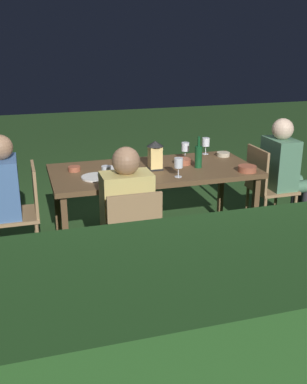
% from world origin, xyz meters
% --- Properties ---
extents(ground_plane, '(16.00, 16.00, 0.00)m').
position_xyz_m(ground_plane, '(0.00, 0.00, 0.00)').
color(ground_plane, '#26471E').
extents(dining_table, '(1.87, 0.88, 0.75)m').
position_xyz_m(dining_table, '(0.00, 0.00, 0.70)').
color(dining_table, brown).
rests_on(dining_table, ground).
extents(chair_head_near, '(0.40, 0.42, 0.87)m').
position_xyz_m(chair_head_near, '(-1.18, 0.00, 0.49)').
color(chair_head_near, '#9E7A51').
rests_on(chair_head_near, ground).
extents(person_in_green, '(0.48, 0.38, 1.15)m').
position_xyz_m(person_in_green, '(-1.38, 0.00, 0.64)').
color(person_in_green, '#4C7A5B').
rests_on(person_in_green, ground).
extents(chair_head_far, '(0.40, 0.42, 0.87)m').
position_xyz_m(chair_head_far, '(1.18, 0.00, 0.49)').
color(chair_head_far, '#9E7A51').
rests_on(chair_head_far, ground).
extents(chair_side_right_b, '(0.42, 0.40, 0.87)m').
position_xyz_m(chair_side_right_b, '(0.42, 0.83, 0.49)').
color(chair_side_right_b, '#9E7A51').
rests_on(chair_side_right_b, ground).
extents(person_in_mustard, '(0.38, 0.47, 1.15)m').
position_xyz_m(person_in_mustard, '(0.42, 0.64, 0.64)').
color(person_in_mustard, tan).
rests_on(person_in_mustard, ground).
extents(lantern_centerpiece, '(0.15, 0.15, 0.27)m').
position_xyz_m(lantern_centerpiece, '(-0.01, 0.02, 0.90)').
color(lantern_centerpiece, black).
rests_on(lantern_centerpiece, dining_table).
extents(green_bottle_on_table, '(0.07, 0.07, 0.29)m').
position_xyz_m(green_bottle_on_table, '(-0.41, 0.08, 0.86)').
color(green_bottle_on_table, '#144723').
rests_on(green_bottle_on_table, dining_table).
extents(wine_glass_a, '(0.08, 0.08, 0.17)m').
position_xyz_m(wine_glass_a, '(-0.67, -0.36, 0.87)').
color(wine_glass_a, silver).
rests_on(wine_glass_a, dining_table).
extents(wine_glass_b, '(0.08, 0.08, 0.17)m').
position_xyz_m(wine_glass_b, '(-0.39, -0.23, 0.87)').
color(wine_glass_b, silver).
rests_on(wine_glass_b, dining_table).
extents(wine_glass_c, '(0.08, 0.08, 0.17)m').
position_xyz_m(wine_glass_c, '(0.51, 0.37, 0.87)').
color(wine_glass_c, silver).
rests_on(wine_glass_c, dining_table).
extents(wine_glass_d, '(0.08, 0.08, 0.17)m').
position_xyz_m(wine_glass_d, '(-0.13, 0.30, 0.87)').
color(wine_glass_d, silver).
rests_on(wine_glass_d, dining_table).
extents(plate_a, '(0.21, 0.21, 0.01)m').
position_xyz_m(plate_a, '(0.35, -0.07, 0.76)').
color(plate_a, white).
rests_on(plate_a, dining_table).
extents(plate_b, '(0.26, 0.26, 0.01)m').
position_xyz_m(plate_b, '(0.55, 0.13, 0.76)').
color(plate_b, silver).
rests_on(plate_b, dining_table).
extents(bowl_olives, '(0.17, 0.17, 0.05)m').
position_xyz_m(bowl_olives, '(-0.78, 0.33, 0.78)').
color(bowl_olives, '#9E5138').
rests_on(bowl_olives, dining_table).
extents(bowl_bread, '(0.11, 0.11, 0.04)m').
position_xyz_m(bowl_bread, '(0.70, -0.13, 0.78)').
color(bowl_bread, '#9E5138').
rests_on(bowl_bread, dining_table).
extents(bowl_salad, '(0.15, 0.15, 0.05)m').
position_xyz_m(bowl_salad, '(-0.31, -0.07, 0.78)').
color(bowl_salad, '#9E5138').
rests_on(bowl_salad, dining_table).
extents(bowl_dip, '(0.13, 0.13, 0.04)m').
position_xyz_m(bowl_dip, '(-0.80, -0.23, 0.77)').
color(bowl_dip, '#BCAD8E').
rests_on(bowl_dip, dining_table).
extents(hedge_backdrop, '(5.28, 0.82, 1.13)m').
position_xyz_m(hedge_backdrop, '(0.00, 2.42, 0.56)').
color(hedge_backdrop, '#234C1E').
rests_on(hedge_backdrop, ground).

